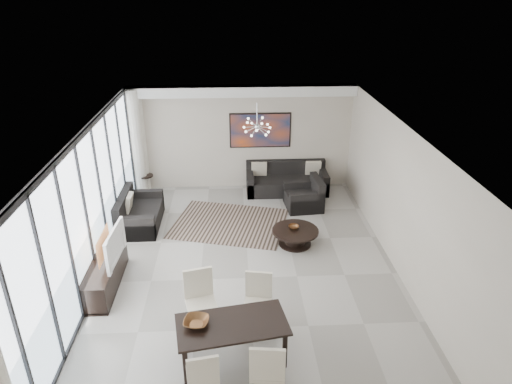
{
  "coord_description": "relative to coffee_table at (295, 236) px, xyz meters",
  "views": [
    {
      "loc": [
        -0.26,
        -7.48,
        5.34
      ],
      "look_at": [
        0.21,
        1.35,
        1.25
      ],
      "focal_mm": 32.0,
      "sensor_mm": 36.0,
      "label": 1
    }
  ],
  "objects": [
    {
      "name": "rug",
      "position": [
        -1.45,
        1.04,
        -0.2
      ],
      "size": [
        3.05,
        2.62,
        0.01
      ],
      "primitive_type": "cube",
      "rotation": [
        0.0,
        0.0,
        -0.26
      ],
      "color": "black",
      "rests_on": "floor"
    },
    {
      "name": "dining_chair_se",
      "position": [
        -0.94,
        -4.14,
        0.39
      ],
      "size": [
        0.53,
        0.53,
        1.04
      ],
      "color": "beige",
      "rests_on": "floor"
    },
    {
      "name": "bowl_coffee",
      "position": [
        -0.03,
        0.06,
        0.19
      ],
      "size": [
        0.25,
        0.25,
        0.08
      ],
      "primitive_type": "imported",
      "rotation": [
        0.0,
        0.0,
        0.03
      ],
      "color": "brown",
      "rests_on": "coffee_table"
    },
    {
      "name": "painting",
      "position": [
        -0.58,
        3.24,
        1.45
      ],
      "size": [
        1.68,
        0.04,
        0.98
      ],
      "primitive_type": "cube",
      "color": "#BC481A",
      "rests_on": "room_shell"
    },
    {
      "name": "window_wall",
      "position": [
        -3.93,
        -1.23,
        1.26
      ],
      "size": [
        0.37,
        8.95,
        2.9
      ],
      "color": "silver",
      "rests_on": "floor"
    },
    {
      "name": "dining_chair_ne",
      "position": [
        -0.97,
        -2.54,
        0.36
      ],
      "size": [
        0.52,
        0.52,
        0.98
      ],
      "color": "beige",
      "rests_on": "floor"
    },
    {
      "name": "bowl_dining",
      "position": [
        -1.94,
        -3.33,
        0.53
      ],
      "size": [
        0.43,
        0.43,
        0.09
      ],
      "primitive_type": "imported",
      "rotation": [
        0.0,
        0.0,
        -0.18
      ],
      "color": "brown",
      "rests_on": "dining_table"
    },
    {
      "name": "dining_table",
      "position": [
        -1.41,
        -3.34,
        0.4
      ],
      "size": [
        1.77,
        1.09,
        0.69
      ],
      "color": "black",
      "rests_on": "floor"
    },
    {
      "name": "tv_console",
      "position": [
        -3.84,
        -1.33,
        0.07
      ],
      "size": [
        0.5,
        1.79,
        0.56
      ],
      "primitive_type": "cube",
      "color": "black",
      "rests_on": "floor"
    },
    {
      "name": "room_shell",
      "position": [
        -0.62,
        -1.23,
        1.25
      ],
      "size": [
        6.0,
        9.0,
        2.9
      ],
      "color": "#A8A39B",
      "rests_on": "ground"
    },
    {
      "name": "chandelier",
      "position": [
        -0.78,
        1.27,
        2.15
      ],
      "size": [
        0.66,
        0.66,
        0.71
      ],
      "color": "silver",
      "rests_on": "room_shell"
    },
    {
      "name": "dining_chair_nw",
      "position": [
        -1.94,
        -2.52,
        0.41
      ],
      "size": [
        0.59,
        0.59,
        1.06
      ],
      "color": "beige",
      "rests_on": "floor"
    },
    {
      "name": "loveseat",
      "position": [
        -3.63,
        1.08,
        0.07
      ],
      "size": [
        0.91,
        1.61,
        0.81
      ],
      "color": "black",
      "rests_on": "floor"
    },
    {
      "name": "coffee_table",
      "position": [
        0.0,
        0.0,
        0.0
      ],
      "size": [
        1.03,
        1.03,
        0.36
      ],
      "color": "black",
      "rests_on": "floor"
    },
    {
      "name": "armchair",
      "position": [
        0.49,
        1.83,
        0.07
      ],
      "size": [
        0.97,
        1.01,
        0.79
      ],
      "color": "black",
      "rests_on": "floor"
    },
    {
      "name": "side_table",
      "position": [
        -3.73,
        2.92,
        0.15
      ],
      "size": [
        0.39,
        0.39,
        0.54
      ],
      "color": "black",
      "rests_on": "floor"
    },
    {
      "name": "television",
      "position": [
        -3.68,
        -1.28,
        0.67
      ],
      "size": [
        0.2,
        1.12,
        0.64
      ],
      "primitive_type": "imported",
      "rotation": [
        0.0,
        0.0,
        1.52
      ],
      "color": "gray",
      "rests_on": "tv_console"
    },
    {
      "name": "soffit",
      "position": [
        -1.08,
        3.07,
        2.57
      ],
      "size": [
        5.98,
        0.4,
        0.26
      ],
      "primitive_type": "cube",
      "color": "white",
      "rests_on": "room_shell"
    },
    {
      "name": "sofa_main",
      "position": [
        0.14,
        2.84,
        0.07
      ],
      "size": [
        2.22,
        0.91,
        0.81
      ],
      "color": "black",
      "rests_on": "floor"
    },
    {
      "name": "dining_chair_sw",
      "position": [
        -1.81,
        -4.15,
        0.33
      ],
      "size": [
        0.49,
        0.49,
        0.93
      ],
      "color": "beige",
      "rests_on": "floor"
    }
  ]
}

